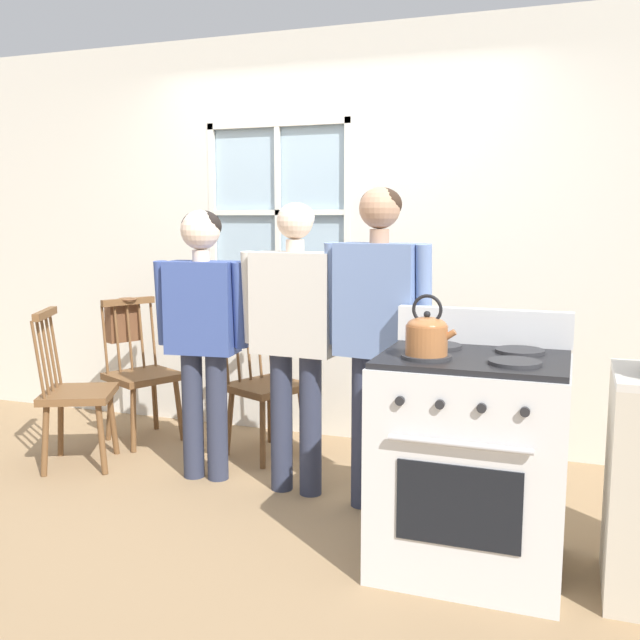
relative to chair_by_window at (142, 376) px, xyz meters
The scene contains 12 objects.
ground_plane 1.53m from the chair_by_window, 36.00° to the right, with size 16.00×16.00×0.00m, color #937551.
wall_back 1.60m from the chair_by_window, 23.96° to the left, with size 6.40×0.16×2.70m.
chair_by_window is the anchor object (origin of this frame).
chair_near_wall 0.89m from the chair_by_window, ahead, with size 0.54×0.55×0.95m.
chair_center_cluster 0.57m from the chair_by_window, 99.03° to the right, with size 0.54×0.55×0.95m.
person_elderly_left 1.03m from the chair_by_window, 33.38° to the right, with size 0.55×0.25×1.53m.
person_teen_center 1.50m from the chair_by_window, 21.23° to the right, with size 0.61×0.24×1.57m.
person_adult_right 1.96m from the chair_by_window, 18.08° to the right, with size 0.57×0.27×1.64m.
stove 2.55m from the chair_by_window, 24.14° to the right, with size 0.77×0.68×1.08m.
kettle 2.52m from the chair_by_window, 28.60° to the right, with size 0.21×0.17×0.25m.
potted_plant 0.97m from the chair_by_window, 34.44° to the left, with size 0.13×0.13×0.26m.
handbag 0.41m from the chair_by_window, 152.83° to the left, with size 0.24×0.24×0.31m.
Camera 1 is at (1.52, -3.12, 1.49)m, focal length 40.00 mm.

